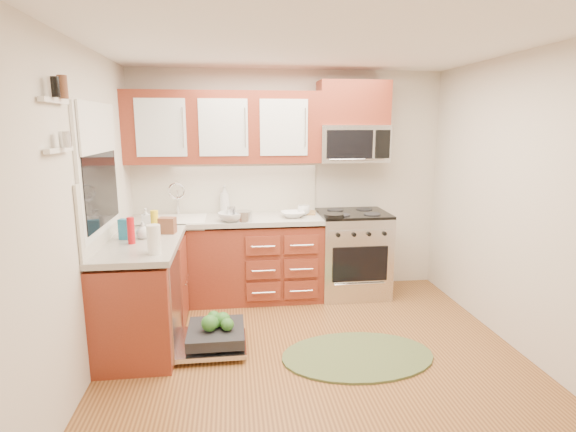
{
  "coord_description": "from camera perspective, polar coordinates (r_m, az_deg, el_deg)",
  "views": [
    {
      "loc": [
        -0.65,
        -3.34,
        1.91
      ],
      "look_at": [
        -0.13,
        0.85,
        1.04
      ],
      "focal_mm": 28.0,
      "sensor_mm": 36.0,
      "label": 1
    }
  ],
  "objects": [
    {
      "name": "blue_carton",
      "position": [
        4.15,
        -19.9,
        -1.59
      ],
      "size": [
        0.12,
        0.09,
        0.18
      ],
      "primitive_type": "cube",
      "rotation": [
        0.0,
        0.0,
        -0.27
      ],
      "color": "teal",
      "rests_on": "countertop_left"
    },
    {
      "name": "cabinet_over_mw",
      "position": [
        5.09,
        8.25,
        14.0
      ],
      "size": [
        0.76,
        0.35,
        0.47
      ],
      "primitive_type": "cube",
      "color": "maroon",
      "rests_on": "ground"
    },
    {
      "name": "wall_right",
      "position": [
        4.16,
        28.21,
        1.09
      ],
      "size": [
        0.04,
        3.5,
        2.5
      ],
      "primitive_type": "cube",
      "color": "beige",
      "rests_on": "ground"
    },
    {
      "name": "cutting_board",
      "position": [
        5.04,
        1.76,
        0.43
      ],
      "size": [
        0.34,
        0.25,
        0.02
      ],
      "primitive_type": "cube",
      "rotation": [
        0.0,
        0.0,
        -0.19
      ],
      "color": "#A3794A",
      "rests_on": "countertop_back"
    },
    {
      "name": "wall_back",
      "position": [
        5.17,
        0.14,
        4.24
      ],
      "size": [
        3.5,
        0.04,
        2.5
      ],
      "primitive_type": "cube",
      "color": "beige",
      "rests_on": "ground"
    },
    {
      "name": "bowl_a",
      "position": [
        4.84,
        0.62,
        0.2
      ],
      "size": [
        0.27,
        0.27,
        0.06
      ],
      "primitive_type": "imported",
      "rotation": [
        0.0,
        0.0,
        0.08
      ],
      "color": "#999999",
      "rests_on": "countertop_back"
    },
    {
      "name": "countertop_left",
      "position": [
        4.07,
        -18.14,
        -3.37
      ],
      "size": [
        0.64,
        1.27,
        0.05
      ],
      "primitive_type": "cube",
      "color": "#A29E94",
      "rests_on": "base_cabinet_left"
    },
    {
      "name": "soap_bottle_c",
      "position": [
        4.12,
        -17.96,
        -1.73
      ],
      "size": [
        0.14,
        0.14,
        0.15
      ],
      "primitive_type": "imported",
      "rotation": [
        0.0,
        0.0,
        0.18
      ],
      "color": "#999999",
      "rests_on": "countertop_left"
    },
    {
      "name": "wall_left",
      "position": [
        3.57,
        -24.93,
        -0.13
      ],
      "size": [
        0.04,
        3.5,
        2.5
      ],
      "primitive_type": "cube",
      "color": "beige",
      "rests_on": "ground"
    },
    {
      "name": "shelf_upper",
      "position": [
        3.17,
        -27.57,
        12.87
      ],
      "size": [
        0.04,
        0.4,
        0.03
      ],
      "primitive_type": "cube",
      "color": "white",
      "rests_on": "ground"
    },
    {
      "name": "window_blind",
      "position": [
        3.98,
        -22.98,
        10.27
      ],
      "size": [
        0.02,
        0.96,
        0.4
      ],
      "primitive_type": "cube",
      "color": "white",
      "rests_on": "ground"
    },
    {
      "name": "backsplash_back",
      "position": [
        5.12,
        -7.94,
        3.61
      ],
      "size": [
        2.05,
        0.02,
        0.57
      ],
      "primitive_type": "cube",
      "color": "beige",
      "rests_on": "ground"
    },
    {
      "name": "ceiling",
      "position": [
        3.45,
        4.12,
        21.43
      ],
      "size": [
        3.5,
        3.5,
        0.0
      ],
      "primitive_type": "plane",
      "rotation": [
        3.14,
        0.0,
        0.0
      ],
      "color": "white",
      "rests_on": "ground"
    },
    {
      "name": "wall_front",
      "position": [
        1.84,
        14.39,
        -9.77
      ],
      "size": [
        3.5,
        0.04,
        2.5
      ],
      "primitive_type": "cube",
      "color": "beige",
      "rests_on": "ground"
    },
    {
      "name": "window",
      "position": [
        4.0,
        -22.95,
        5.53
      ],
      "size": [
        0.03,
        1.05,
        1.05
      ],
      "primitive_type": null,
      "color": "white",
      "rests_on": "ground"
    },
    {
      "name": "cup",
      "position": [
        4.96,
        2.02,
        0.75
      ],
      "size": [
        0.14,
        0.14,
        0.11
      ],
      "primitive_type": "imported",
      "rotation": [
        0.0,
        0.0,
        -0.03
      ],
      "color": "#999999",
      "rests_on": "countertop_back"
    },
    {
      "name": "backsplash_left",
      "position": [
        4.07,
        -22.49,
        0.8
      ],
      "size": [
        0.02,
        1.25,
        0.57
      ],
      "primitive_type": "cube",
      "color": "beige",
      "rests_on": "ground"
    },
    {
      "name": "soap_bottle_b",
      "position": [
        4.55,
        -17.6,
        -0.24
      ],
      "size": [
        0.1,
        0.1,
        0.19
      ],
      "primitive_type": "imported",
      "rotation": [
        0.0,
        0.0,
        0.2
      ],
      "color": "#999999",
      "rests_on": "countertop_left"
    },
    {
      "name": "dishwasher",
      "position": [
        4.06,
        -9.68,
        -15.02
      ],
      "size": [
        0.7,
        0.6,
        0.2
      ],
      "primitive_type": null,
      "color": "silver",
      "rests_on": "ground"
    },
    {
      "name": "range",
      "position": [
        5.15,
        8.14,
        -4.71
      ],
      "size": [
        0.76,
        0.64,
        0.95
      ],
      "primitive_type": null,
      "color": "silver",
      "rests_on": "ground"
    },
    {
      "name": "red_bottle",
      "position": [
        3.97,
        -19.31,
        -1.76
      ],
      "size": [
        0.06,
        0.06,
        0.22
      ],
      "primitive_type": "cylinder",
      "rotation": [
        0.0,
        0.0,
        -0.0
      ],
      "color": "red",
      "rests_on": "countertop_left"
    },
    {
      "name": "base_cabinet_left",
      "position": [
        4.21,
        -17.86,
        -9.64
      ],
      "size": [
        0.6,
        1.25,
        0.85
      ],
      "primitive_type": "cube",
      "color": "maroon",
      "rests_on": "ground"
    },
    {
      "name": "soap_bottle_a",
      "position": [
        5.08,
        -8.04,
        2.09
      ],
      "size": [
        0.12,
        0.12,
        0.31
      ],
      "primitive_type": "imported",
      "rotation": [
        0.0,
        0.0,
        -0.02
      ],
      "color": "#999999",
      "rests_on": "countertop_back"
    },
    {
      "name": "microwave",
      "position": [
        5.07,
        8.18,
        9.09
      ],
      "size": [
        0.76,
        0.38,
        0.4
      ],
      "primitive_type": null,
      "color": "silver",
      "rests_on": "ground"
    },
    {
      "name": "base_cabinet_back",
      "position": [
        5.01,
        -7.72,
        -5.77
      ],
      "size": [
        2.05,
        0.6,
        0.85
      ],
      "primitive_type": "cube",
      "color": "maroon",
      "rests_on": "ground"
    },
    {
      "name": "stock_pot",
      "position": [
        4.65,
        -5.66,
        -0.02
      ],
      "size": [
        0.22,
        0.22,
        0.11
      ],
      "primitive_type": "cylinder",
      "rotation": [
        0.0,
        0.0,
        -0.25
      ],
      "color": "silver",
      "rests_on": "countertop_back"
    },
    {
      "name": "rug",
      "position": [
        3.97,
        8.83,
        -17.14
      ],
      "size": [
        1.35,
        0.94,
        0.02
      ],
      "primitive_type": null,
      "rotation": [
        0.0,
        0.0,
        -0.09
      ],
      "color": "#526037",
      "rests_on": "ground"
    },
    {
      "name": "shelf_lower",
      "position": [
        3.17,
        -27.07,
        7.48
      ],
      "size": [
        0.04,
        0.4,
        0.03
      ],
      "primitive_type": "cube",
      "color": "white",
      "rests_on": "ground"
    },
    {
      "name": "paper_towel_roll",
      "position": [
        3.61,
        -16.67,
        -2.86
      ],
      "size": [
        0.11,
        0.11,
        0.23
      ],
      "primitive_type": "cylinder",
      "rotation": [
        0.0,
        0.0,
        0.05
      ],
      "color": "white",
      "rests_on": "countertop_left"
    },
    {
      "name": "sink",
      "position": [
        4.92,
        -13.97,
        -1.81
      ],
      "size": [
        0.62,
        0.5,
        0.26
      ],
      "primitive_type": null,
      "color": "white",
      "rests_on": "ground"
    },
    {
      "name": "canister",
      "position": [
        4.75,
        -7.19,
        0.38
      ],
      "size": [
        0.1,
        0.1,
        0.14
      ],
      "primitive_type": "cylinder",
      "rotation": [
        0.0,
        0.0,
        0.12
      ],
      "color": "silver",
      "rests_on": "countertop_back"
    },
    {
      "name": "upper_cabinets",
      "position": [
        4.91,
        -8.17,
        11.06
      ],
      "size": [
        2.05,
        0.35,
        0.75
      ],
      "primitive_type": null,
      "color": "maroon",
      "rests_on": "ground"
    },
    {
      "name": "countertop_back",
      "position": [
        4.88,
        -7.87,
        -0.47
      ],
      "size": [
        2.07,
        0.64,
        0.05
      ],
      "primitive_type": "cube",
      "color": "#A29E94",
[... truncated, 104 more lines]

